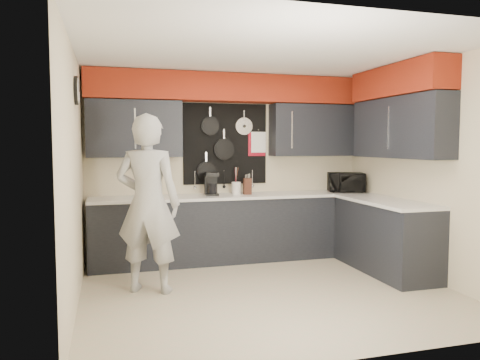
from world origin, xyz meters
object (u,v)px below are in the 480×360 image
object	(u,v)px
coffee_maker	(212,183)
person	(148,204)
knife_block	(247,186)
microwave	(346,182)
utensil_crock	(236,188)

from	to	relation	value
coffee_maker	person	xyz separation A→B (m)	(-0.95, -1.11, -0.11)
person	coffee_maker	bearing A→B (deg)	-108.17
knife_block	coffee_maker	world-z (taller)	coffee_maker
microwave	utensil_crock	xyz separation A→B (m)	(-1.65, 0.12, -0.05)
coffee_maker	person	distance (m)	1.46
coffee_maker	person	world-z (taller)	person
microwave	utensil_crock	distance (m)	1.65
knife_block	coffee_maker	bearing A→B (deg)	-178.93
utensil_crock	coffee_maker	xyz separation A→B (m)	(-0.37, -0.06, 0.08)
knife_block	coffee_maker	distance (m)	0.51
microwave	coffee_maker	xyz separation A→B (m)	(-2.02, 0.06, 0.03)
person	utensil_crock	bearing A→B (deg)	-115.94
microwave	coffee_maker	world-z (taller)	coffee_maker
microwave	utensil_crock	world-z (taller)	microwave
utensil_crock	coffee_maker	size ratio (longest dim) A/B	0.54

